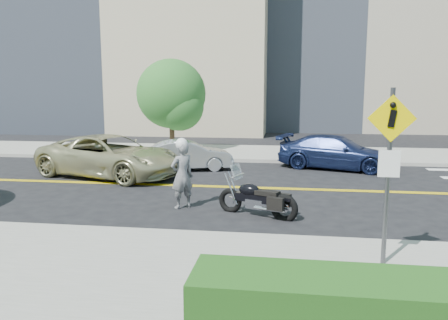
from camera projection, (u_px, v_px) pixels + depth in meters
name	position (u px, v px, depth m)	size (l,w,h in m)	color
ground_plane	(208.00, 186.00, 14.31)	(120.00, 120.00, 0.00)	black
sidewalk_near	(125.00, 282.00, 6.97)	(60.00, 5.00, 0.15)	#9E9B91
sidewalk_far	(235.00, 153.00, 21.63)	(60.00, 5.00, 0.15)	#9E9B91
building_mid	(354.00, 9.00, 37.05)	(18.00, 14.00, 20.00)	#A39984
pedestrian_sign	(389.00, 160.00, 7.25)	(0.78, 0.08, 3.00)	#4C4C51
motorcyclist	(182.00, 173.00, 11.54)	(0.76, 0.75, 1.88)	#A3A2A7
motorcycle	(257.00, 191.00, 10.84)	(2.09, 0.64, 1.27)	black
suv	(110.00, 156.00, 15.85)	(2.52, 5.47, 1.52)	#B9B587
parked_car_silver	(187.00, 155.00, 17.19)	(1.25, 3.58, 1.18)	#A8AAAF
parked_car_blue	(336.00, 152.00, 17.47)	(1.87, 4.60, 1.33)	navy
tree_far_a	(171.00, 94.00, 21.54)	(3.41, 3.41, 4.66)	#382619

